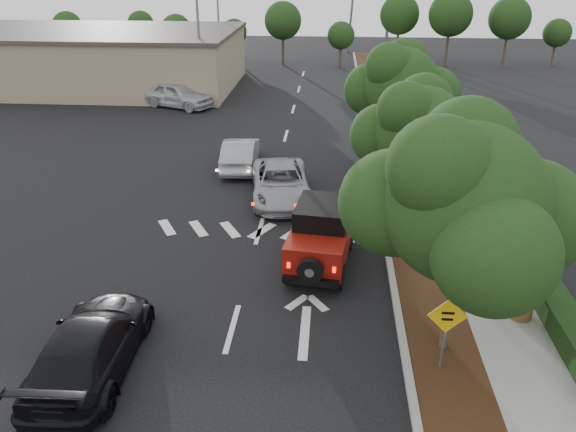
# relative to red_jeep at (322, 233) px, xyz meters

# --- Properties ---
(ground) EXTENTS (120.00, 120.00, 0.00)m
(ground) POSITION_rel_red_jeep_xyz_m (-2.34, -3.88, -1.06)
(ground) COLOR black
(ground) RESTS_ON ground
(curb) EXTENTS (0.20, 70.00, 0.15)m
(curb) POSITION_rel_red_jeep_xyz_m (2.26, 8.12, -0.98)
(curb) COLOR #9E9B93
(curb) RESTS_ON ground
(planting_strip) EXTENTS (1.80, 70.00, 0.12)m
(planting_strip) POSITION_rel_red_jeep_xyz_m (3.26, 8.12, -1.00)
(planting_strip) COLOR black
(planting_strip) RESTS_ON ground
(sidewalk) EXTENTS (2.00, 70.00, 0.12)m
(sidewalk) POSITION_rel_red_jeep_xyz_m (5.16, 8.12, -1.00)
(sidewalk) COLOR gray
(sidewalk) RESTS_ON ground
(hedge) EXTENTS (0.80, 70.00, 0.80)m
(hedge) POSITION_rel_red_jeep_xyz_m (6.56, 8.12, -0.66)
(hedge) COLOR black
(hedge) RESTS_ON ground
(commercial_building) EXTENTS (22.00, 12.00, 4.00)m
(commercial_building) POSITION_rel_red_jeep_xyz_m (-18.34, 26.12, 0.94)
(commercial_building) COLOR gray
(commercial_building) RESTS_ON ground
(transmission_tower) EXTENTS (7.00, 4.00, 28.00)m
(transmission_tower) POSITION_rel_red_jeep_xyz_m (3.66, 44.12, -1.06)
(transmission_tower) COLOR slate
(transmission_tower) RESTS_ON ground
(street_tree_near) EXTENTS (3.80, 3.80, 5.92)m
(street_tree_near) POSITION_rel_red_jeep_xyz_m (3.26, -4.38, -1.06)
(street_tree_near) COLOR black
(street_tree_near) RESTS_ON ground
(street_tree_mid) EXTENTS (3.20, 3.20, 5.32)m
(street_tree_mid) POSITION_rel_red_jeep_xyz_m (3.26, 2.62, -1.06)
(street_tree_mid) COLOR black
(street_tree_mid) RESTS_ON ground
(street_tree_far) EXTENTS (3.40, 3.40, 5.62)m
(street_tree_far) POSITION_rel_red_jeep_xyz_m (3.26, 9.12, -1.06)
(street_tree_far) COLOR black
(street_tree_far) RESTS_ON ground
(light_pole_a) EXTENTS (2.00, 0.22, 9.00)m
(light_pole_a) POSITION_rel_red_jeep_xyz_m (-8.84, 22.12, -1.06)
(light_pole_a) COLOR slate
(light_pole_a) RESTS_ON ground
(light_pole_b) EXTENTS (2.00, 0.22, 9.00)m
(light_pole_b) POSITION_rel_red_jeep_xyz_m (-9.84, 34.12, -1.06)
(light_pole_b) COLOR slate
(light_pole_b) RESTS_ON ground
(red_jeep) EXTENTS (2.25, 4.20, 2.08)m
(red_jeep) POSITION_rel_red_jeep_xyz_m (0.00, 0.00, 0.00)
(red_jeep) COLOR black
(red_jeep) RESTS_ON ground
(silver_suv_ahead) EXTENTS (3.03, 5.34, 1.41)m
(silver_suv_ahead) POSITION_rel_red_jeep_xyz_m (-1.82, 5.23, -0.36)
(silver_suv_ahead) COLOR #9D9EA4
(silver_suv_ahead) RESTS_ON ground
(black_suv_oncoming) EXTENTS (2.18, 5.07, 1.46)m
(black_suv_oncoming) POSITION_rel_red_jeep_xyz_m (-5.45, -5.81, -0.33)
(black_suv_oncoming) COLOR black
(black_suv_oncoming) RESTS_ON ground
(silver_sedan_oncoming) EXTENTS (1.71, 4.37, 1.42)m
(silver_sedan_oncoming) POSITION_rel_red_jeep_xyz_m (-4.08, 8.80, -0.35)
(silver_sedan_oncoming) COLOR #929498
(silver_sedan_oncoming) RESTS_ON ground
(parked_suv) EXTENTS (5.28, 3.81, 1.67)m
(parked_suv) POSITION_rel_red_jeep_xyz_m (-10.04, 20.05, -0.22)
(parked_suv) COLOR #B5B9BE
(parked_suv) RESTS_ON ground
(speed_hump_sign) EXTENTS (0.95, 0.08, 2.01)m
(speed_hump_sign) POSITION_rel_red_jeep_xyz_m (3.06, -5.20, 0.34)
(speed_hump_sign) COLOR slate
(speed_hump_sign) RESTS_ON ground
(terracotta_planter) EXTENTS (0.80, 0.80, 1.40)m
(terracotta_planter) POSITION_rel_red_jeep_xyz_m (5.62, -2.86, -0.11)
(terracotta_planter) COLOR brown
(terracotta_planter) RESTS_ON ground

